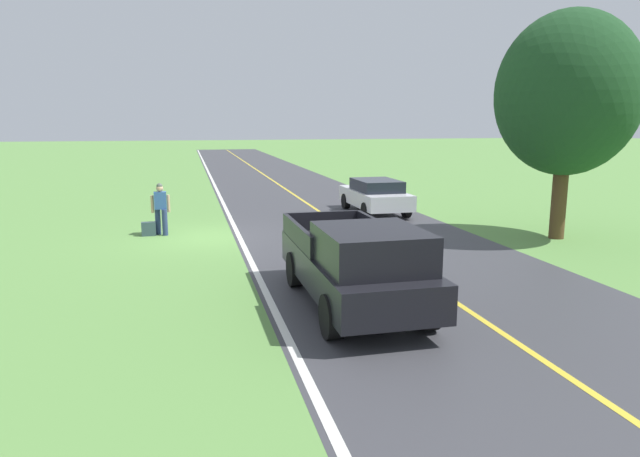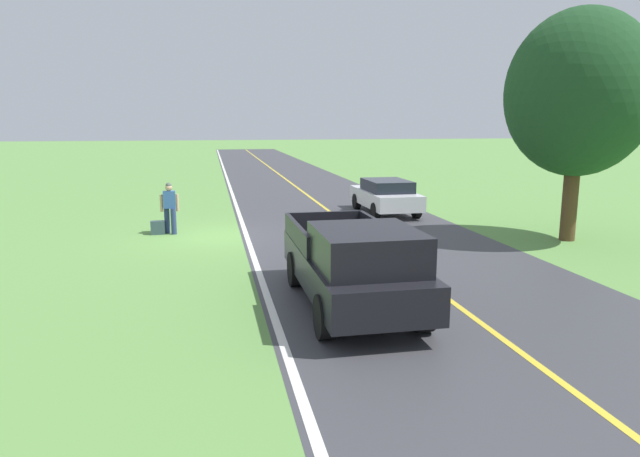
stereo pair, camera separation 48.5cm
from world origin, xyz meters
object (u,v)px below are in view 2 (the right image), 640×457
Objects in this scene: sedan_near_oncoming at (386,195)px; tree_far_side_near at (579,94)px; hitchhiker_walking at (170,205)px; suitcase_carried at (158,228)px; pickup_truck_passing at (354,263)px.

tree_far_side_near is at bearing 123.23° from sedan_near_oncoming.
hitchhiker_walking is 0.86m from suitcase_carried.
hitchhiker_walking is 0.24× the size of tree_far_side_near.
sedan_near_oncoming is (-8.50, -2.68, -0.23)m from hitchhiker_walking.
tree_far_side_near is (-13.02, 3.49, 4.36)m from suitcase_carried.
hitchhiker_walking reaches higher than sedan_near_oncoming.
pickup_truck_passing is at bearing 31.74° from tree_far_side_near.
hitchhiker_walking is 9.74m from pickup_truck_passing.
pickup_truck_passing is at bearing 69.32° from sedan_near_oncoming.
pickup_truck_passing is (-4.57, 8.71, 0.73)m from suitcase_carried.
pickup_truck_passing is 12.29m from sedan_near_oncoming.
hitchhiker_walking is at bearing 100.86° from suitcase_carried.
tree_far_side_near reaches higher than suitcase_carried.
pickup_truck_passing reaches higher than hitchhiker_walking.
tree_far_side_near reaches higher than pickup_truck_passing.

